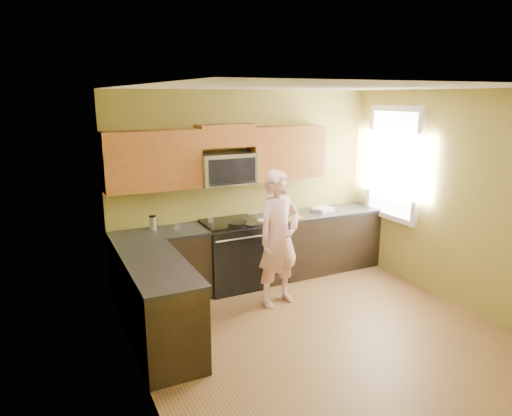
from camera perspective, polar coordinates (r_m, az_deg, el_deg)
floor at (r=5.43m, az=8.20°, el=-15.20°), size 4.00×4.00×0.00m
ceiling at (r=4.76m, az=9.35°, el=14.58°), size 4.00×4.00×0.00m
wall_back at (r=6.62m, az=-1.09°, el=2.75°), size 4.00×0.00×4.00m
wall_front at (r=3.56m, az=27.47°, el=-8.81°), size 4.00×0.00×4.00m
wall_left at (r=4.17m, az=-14.67°, el=-4.45°), size 0.00×4.00×4.00m
wall_right at (r=6.26m, az=24.03°, el=0.88°), size 0.00×4.00×4.00m
cabinet_back_run at (r=6.60m, az=0.05°, el=-5.48°), size 4.00×0.60×0.88m
cabinet_left_run at (r=5.11m, az=-12.06°, el=-11.82°), size 0.60×1.60×0.88m
countertop_back at (r=6.45m, az=0.09°, el=-1.65°), size 4.00×0.62×0.04m
countertop_left at (r=4.93m, az=-12.21°, el=-6.97°), size 0.62×1.60×0.04m
stove at (r=6.41m, az=-3.09°, el=-5.77°), size 0.76×0.65×0.95m
microwave at (r=6.27m, az=-3.65°, el=3.02°), size 0.76×0.40×0.42m
upper_cab_left at (r=6.00m, az=-12.56°, el=2.23°), size 1.22×0.33×0.75m
upper_cab_right at (r=6.70m, az=3.70°, el=3.73°), size 1.12×0.33×0.75m
upper_cab_over_mw at (r=6.21m, az=-3.87°, el=8.97°), size 0.76×0.33×0.30m
window at (r=7.00m, az=16.70°, el=5.27°), size 0.06×1.06×1.66m
woman at (r=5.79m, az=2.84°, el=-3.82°), size 0.71×0.54×1.74m
frying_pan at (r=6.04m, az=-2.25°, el=-2.26°), size 0.40×0.51×0.06m
butter_tub at (r=6.51m, az=4.00°, el=-1.37°), size 0.15×0.15×0.09m
toast_slice at (r=6.57m, az=5.28°, el=-1.18°), size 0.12×0.12×0.01m
napkin_a at (r=6.29m, az=0.60°, el=-1.60°), size 0.14×0.15×0.06m
napkin_b at (r=6.67m, az=4.58°, el=-0.70°), size 0.16×0.17×0.07m
dish_towel at (r=7.01m, az=8.26°, el=-0.15°), size 0.36×0.32×0.05m
travel_mug at (r=6.14m, az=-12.65°, el=-2.61°), size 0.09×0.09×0.19m
glass_a at (r=6.06m, az=-9.82°, el=-2.11°), size 0.08×0.08×0.12m
glass_c at (r=6.21m, az=-5.64°, el=-1.59°), size 0.07×0.07×0.12m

